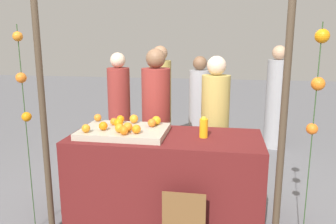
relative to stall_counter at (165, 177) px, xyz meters
name	(u,v)px	position (x,y,z in m)	size (l,w,h in m)	color
ground_plane	(166,216)	(0.00, 0.00, -0.43)	(24.00, 24.00, 0.00)	slate
stall_counter	(165,177)	(0.00, 0.00, 0.00)	(1.83, 0.80, 0.85)	#5B1919
orange_tray	(124,131)	(-0.40, -0.02, 0.46)	(0.82, 0.58, 0.06)	#B2AD99
orange_0	(134,119)	(-0.36, 0.20, 0.53)	(0.09, 0.09, 0.09)	orange
orange_1	(124,131)	(-0.34, -0.24, 0.53)	(0.08, 0.08, 0.08)	orange
orange_2	(86,128)	(-0.71, -0.22, 0.53)	(0.08, 0.08, 0.08)	orange
orange_3	(128,127)	(-0.33, -0.13, 0.53)	(0.09, 0.09, 0.09)	orange
orange_4	(103,126)	(-0.58, -0.12, 0.53)	(0.08, 0.08, 0.08)	orange
orange_5	(136,129)	(-0.24, -0.18, 0.53)	(0.08, 0.08, 0.08)	orange
orange_6	(120,119)	(-0.50, 0.18, 0.53)	(0.08, 0.08, 0.08)	orange
orange_7	(114,122)	(-0.54, 0.08, 0.52)	(0.07, 0.07, 0.07)	orange
orange_8	(98,118)	(-0.76, 0.21, 0.53)	(0.08, 0.08, 0.08)	orange
orange_9	(119,123)	(-0.46, -0.01, 0.53)	(0.09, 0.09, 0.09)	orange
orange_10	(156,120)	(-0.12, 0.16, 0.53)	(0.09, 0.09, 0.09)	orange
orange_11	(120,128)	(-0.40, -0.17, 0.53)	(0.08, 0.08, 0.08)	orange
orange_12	(152,123)	(-0.15, 0.08, 0.53)	(0.08, 0.08, 0.08)	orange
juice_bottle	(204,128)	(0.36, 0.01, 0.52)	(0.08, 0.08, 0.20)	orange
chalkboard_sign	(184,223)	(0.25, -0.53, -0.16)	(0.36, 0.03, 0.55)	brown
vendor_left	(156,124)	(-0.24, 0.72, 0.34)	(0.33, 0.33, 1.66)	maroon
vendor_right	(215,130)	(0.45, 0.70, 0.31)	(0.32, 0.32, 1.58)	tan
crowd_person_0	(276,101)	(1.37, 2.51, 0.35)	(0.33, 0.33, 1.66)	#99999E
crowd_person_1	(160,103)	(-0.43, 2.01, 0.35)	(0.33, 0.33, 1.66)	tan
crowd_person_2	(119,112)	(-0.93, 1.47, 0.31)	(0.32, 0.32, 1.58)	maroon
crowd_person_3	(199,111)	(0.18, 1.86, 0.28)	(0.30, 0.30, 1.52)	#99999E
canopy_post_left	(44,124)	(-1.00, -0.44, 0.61)	(0.06, 0.06, 2.07)	#473828
canopy_post_right	(282,135)	(1.00, -0.44, 0.61)	(0.06, 0.06, 2.07)	#473828
garland_strand_left	(22,82)	(-1.17, -0.43, 0.97)	(0.10, 0.10, 1.88)	#2D4C23
garland_strand_right	(318,79)	(1.22, -0.43, 1.04)	(0.11, 0.10, 1.88)	#2D4C23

